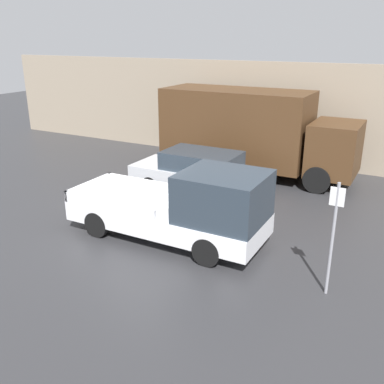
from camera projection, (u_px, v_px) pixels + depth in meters
ground_plane at (140, 223)px, 13.06m from camera, size 60.00×60.00×0.00m
building_wall at (246, 111)px, 19.32m from camera, size 28.00×0.15×4.36m
pickup_truck at (187, 209)px, 11.52m from camera, size 5.57×2.06×2.14m
car at (199, 173)px, 15.14m from camera, size 4.78×1.88×1.59m
delivery_truck at (250, 130)px, 17.20m from camera, size 7.80×2.46×3.38m
parking_sign at (333, 234)px, 8.98m from camera, size 0.30×0.07×2.59m
newspaper_box at (191, 142)px, 20.81m from camera, size 0.45×0.40×1.07m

